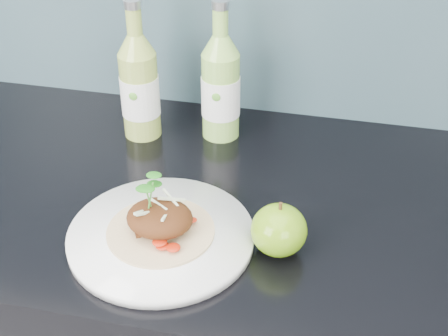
{
  "coord_description": "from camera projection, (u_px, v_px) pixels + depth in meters",
  "views": [
    {
      "loc": [
        0.24,
        0.91,
        1.5
      ],
      "look_at": [
        0.08,
        1.62,
        1.0
      ],
      "focal_mm": 50.0,
      "sensor_mm": 36.0,
      "label": 1
    }
  ],
  "objects": [
    {
      "name": "cider_bottle_left",
      "position": [
        139.0,
        86.0,
        1.1
      ],
      "size": [
        0.07,
        0.07,
        0.25
      ],
      "rotation": [
        0.0,
        0.0,
        -0.02
      ],
      "color": "#97AE48",
      "rests_on": "kitchen_counter"
    },
    {
      "name": "cider_bottle_right",
      "position": [
        221.0,
        87.0,
        1.1
      ],
      "size": [
        0.08,
        0.08,
        0.25
      ],
      "rotation": [
        0.0,
        0.0,
        -0.18
      ],
      "color": "#8EC552",
      "rests_on": "kitchen_counter"
    },
    {
      "name": "dinner_plate",
      "position": [
        161.0,
        236.0,
        0.9
      ],
      "size": [
        0.29,
        0.29,
        0.02
      ],
      "color": "white",
      "rests_on": "kitchen_counter"
    },
    {
      "name": "pork_taco",
      "position": [
        160.0,
        217.0,
        0.88
      ],
      "size": [
        0.16,
        0.16,
        0.1
      ],
      "color": "tan",
      "rests_on": "dinner_plate"
    },
    {
      "name": "green_apple",
      "position": [
        279.0,
        230.0,
        0.87
      ],
      "size": [
        0.08,
        0.08,
        0.08
      ],
      "rotation": [
        0.0,
        0.0,
        0.05
      ],
      "color": "#4E8C0F",
      "rests_on": "kitchen_counter"
    }
  ]
}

